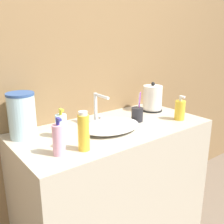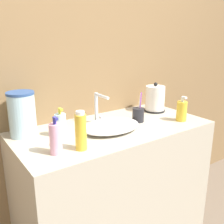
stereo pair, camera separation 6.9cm
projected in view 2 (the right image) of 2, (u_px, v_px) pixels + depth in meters
The scene contains 11 objects.
wall_back at pixel (86, 52), 1.74m from camera, with size 6.00×0.04×2.60m.
vanity_counter at pixel (114, 188), 1.74m from camera, with size 1.21×0.59×0.87m.
sink_basin at pixel (111, 126), 1.57m from camera, with size 0.37×0.27×0.05m.
faucet at pixel (98, 106), 1.66m from camera, with size 0.06×0.15×0.20m.
electric_kettle at pixel (155, 99), 1.93m from camera, with size 0.15×0.15×0.22m.
toothbrush_cup at pixel (138, 115), 1.71m from camera, with size 0.08×0.08×0.20m.
lotion_bottle at pixel (56, 139), 1.24m from camera, with size 0.06×0.06×0.19m.
shampoo_bottle at pixel (81, 131), 1.28m from camera, with size 0.06×0.06×0.20m.
mouthwash_bottle at pixel (182, 111), 1.72m from camera, with size 0.07×0.07×0.17m.
hand_cream_bottle at pixel (61, 125), 1.46m from camera, with size 0.06×0.06×0.17m.
water_pitcher at pixel (22, 114), 1.45m from camera, with size 0.15×0.15×0.25m.
Camera 2 is at (-0.88, -0.94, 1.42)m, focal length 42.00 mm.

